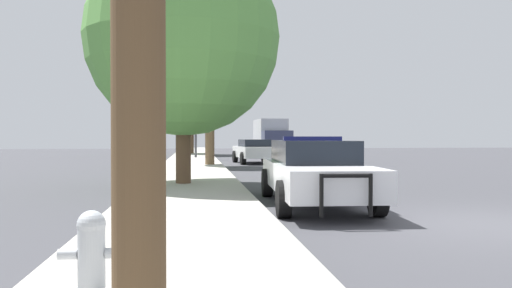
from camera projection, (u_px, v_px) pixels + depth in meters
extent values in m
plane|color=#3D3D42|center=(487.00, 224.00, 8.51)|extent=(110.00, 110.00, 0.00)
cube|color=#ADA89E|center=(186.00, 227.00, 7.89)|extent=(3.00, 110.00, 0.13)
cube|color=white|center=(314.00, 176.00, 10.90)|extent=(2.09, 5.38, 0.58)
cube|color=black|center=(312.00, 151.00, 11.15)|extent=(1.70, 2.83, 0.49)
cylinder|color=black|center=(378.00, 198.00, 9.32)|extent=(0.28, 0.71, 0.70)
cylinder|color=black|center=(284.00, 199.00, 9.20)|extent=(0.28, 0.71, 0.70)
cylinder|color=black|center=(337.00, 182.00, 12.60)|extent=(0.28, 0.71, 0.70)
cylinder|color=black|center=(267.00, 183.00, 12.48)|extent=(0.28, 0.71, 0.70)
cylinder|color=black|center=(371.00, 195.00, 8.16)|extent=(0.07, 0.07, 0.71)
cylinder|color=black|center=(321.00, 195.00, 8.11)|extent=(0.07, 0.07, 0.71)
cylinder|color=black|center=(346.00, 176.00, 8.13)|extent=(0.86, 0.11, 0.07)
cube|color=navy|center=(312.00, 138.00, 11.15)|extent=(1.31, 0.27, 0.09)
cube|color=navy|center=(355.00, 175.00, 10.96)|extent=(0.21, 3.81, 0.16)
cylinder|color=#B7BCC1|center=(92.00, 260.00, 4.39)|extent=(0.24, 0.24, 0.57)
sphere|color=#B7BCC1|center=(91.00, 224.00, 4.39)|extent=(0.25, 0.25, 0.25)
cylinder|color=#B7BCC1|center=(68.00, 254.00, 4.37)|extent=(0.17, 0.09, 0.09)
cylinder|color=#B7BCC1|center=(115.00, 253.00, 4.41)|extent=(0.17, 0.09, 0.09)
cylinder|color=#424247|center=(196.00, 123.00, 32.80)|extent=(0.16, 0.16, 4.57)
cylinder|color=#424247|center=(221.00, 90.00, 32.98)|extent=(3.39, 0.11, 0.11)
cube|color=black|center=(247.00, 98.00, 33.19)|extent=(0.30, 0.24, 0.90)
sphere|color=red|center=(247.00, 93.00, 33.05)|extent=(0.20, 0.20, 0.20)
sphere|color=orange|center=(247.00, 97.00, 33.06)|extent=(0.20, 0.20, 0.20)
sphere|color=green|center=(247.00, 102.00, 33.06)|extent=(0.20, 0.20, 0.20)
cube|color=silver|center=(254.00, 152.00, 27.96)|extent=(2.12, 4.21, 0.61)
cube|color=black|center=(255.00, 143.00, 27.75)|extent=(1.70, 2.24, 0.40)
cylinder|color=black|center=(235.00, 156.00, 29.02)|extent=(0.30, 0.70, 0.68)
cylinder|color=black|center=(264.00, 156.00, 29.38)|extent=(0.30, 0.70, 0.68)
cylinder|color=black|center=(243.00, 158.00, 26.55)|extent=(0.30, 0.70, 0.68)
cylinder|color=black|center=(275.00, 158.00, 26.91)|extent=(0.30, 0.70, 0.68)
cube|color=black|center=(321.00, 151.00, 29.72)|extent=(1.77, 3.97, 0.63)
cube|color=black|center=(320.00, 141.00, 29.91)|extent=(1.50, 2.08, 0.51)
cylinder|color=black|center=(340.00, 157.00, 28.60)|extent=(0.25, 0.71, 0.70)
cylinder|color=black|center=(312.00, 157.00, 28.42)|extent=(0.25, 0.71, 0.70)
cylinder|color=black|center=(330.00, 155.00, 31.03)|extent=(0.25, 0.71, 0.70)
cylinder|color=black|center=(303.00, 155.00, 30.86)|extent=(0.25, 0.71, 0.70)
cube|color=#333856|center=(277.00, 140.00, 42.62)|extent=(2.49, 2.02, 1.57)
cube|color=#B2B2B7|center=(270.00, 134.00, 46.09)|extent=(2.55, 5.12, 2.63)
cylinder|color=black|center=(290.00, 149.00, 42.99)|extent=(0.30, 0.90, 0.89)
cylinder|color=black|center=(263.00, 149.00, 42.65)|extent=(0.30, 0.90, 0.89)
cylinder|color=black|center=(281.00, 148.00, 47.23)|extent=(0.30, 0.90, 0.89)
cylinder|color=black|center=(256.00, 148.00, 46.89)|extent=(0.30, 0.90, 0.89)
cylinder|color=brown|center=(210.00, 134.00, 24.55)|extent=(0.46, 0.46, 3.02)
sphere|color=#4C8E38|center=(210.00, 83.00, 24.52)|extent=(3.67, 3.67, 3.67)
cylinder|color=brown|center=(192.00, 135.00, 40.44)|extent=(0.33, 0.33, 3.06)
sphere|color=#4C8E38|center=(192.00, 97.00, 40.39)|extent=(5.67, 5.67, 5.67)
cylinder|color=brown|center=(183.00, 138.00, 14.67)|extent=(0.44, 0.44, 2.67)
sphere|color=#5B9947|center=(183.00, 39.00, 14.63)|extent=(5.69, 5.69, 5.69)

